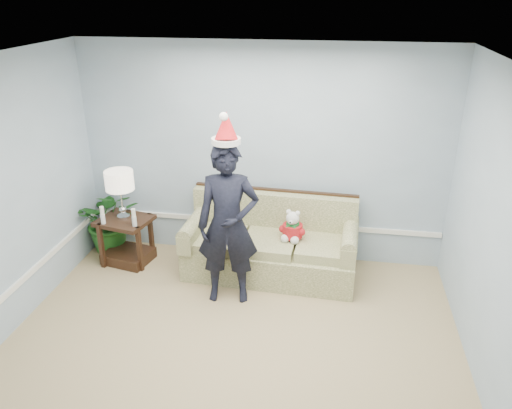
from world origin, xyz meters
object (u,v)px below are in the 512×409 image
at_px(sofa, 271,246).
at_px(teddy_bear, 292,229).
at_px(houseplant, 111,220).
at_px(table_lamp, 120,182).
at_px(side_table, 127,245).
at_px(man, 228,225).

distance_m(sofa, teddy_bear, 0.41).
bearing_deg(teddy_bear, sofa, 172.70).
relative_size(houseplant, teddy_bear, 2.30).
bearing_deg(teddy_bear, table_lamp, -169.61).
height_order(sofa, side_table, sofa).
xyz_separation_m(table_lamp, houseplant, (-0.29, 0.22, -0.63)).
xyz_separation_m(man, teddy_bear, (0.64, 0.55, -0.27)).
height_order(sofa, man, man).
relative_size(side_table, table_lamp, 1.15).
bearing_deg(man, houseplant, 146.22).
distance_m(sofa, table_lamp, 1.99).
relative_size(side_table, man, 0.39).
bearing_deg(man, side_table, 149.79).
bearing_deg(sofa, man, -118.05).
xyz_separation_m(side_table, table_lamp, (-0.02, 0.03, 0.83)).
distance_m(houseplant, teddy_bear, 2.44).
relative_size(table_lamp, houseplant, 0.70).
bearing_deg(teddy_bear, man, -127.45).
bearing_deg(table_lamp, houseplant, 142.92).
bearing_deg(sofa, side_table, -175.17).
height_order(side_table, teddy_bear, teddy_bear).
xyz_separation_m(side_table, man, (1.45, -0.57, 0.68)).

